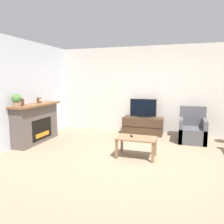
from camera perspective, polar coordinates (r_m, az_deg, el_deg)
name	(u,v)px	position (r m, az deg, el deg)	size (l,w,h in m)	color
ground_plane	(137,160)	(4.76, 6.49, -12.26)	(24.00, 24.00, 0.00)	#89755B
wall_back	(154,90)	(6.93, 10.80, 5.59)	(12.00, 0.06, 2.70)	beige
wall_left	(14,93)	(5.89, -24.17, 4.51)	(0.06, 12.00, 2.70)	silver
fireplace	(36,123)	(6.21, -19.27, -2.67)	(0.51, 1.60, 1.05)	#564C47
mantel_vase_left	(23,102)	(5.74, -22.32, 2.37)	(0.07, 0.07, 0.19)	#512D23
mantel_clock	(39,100)	(6.24, -18.52, 2.91)	(0.08, 0.11, 0.15)	brown
potted_plant	(16,100)	(5.58, -23.69, 2.98)	(0.23, 0.23, 0.31)	#936B4C
tv_stand	(143,126)	(6.81, 8.02, -3.59)	(1.21, 0.47, 0.53)	#422D1E
tv	(143,109)	(6.72, 8.11, 0.82)	(0.80, 0.18, 0.56)	black
armchair	(192,131)	(6.34, 20.22, -4.62)	(0.70, 0.76, 0.95)	#4C4C51
coffee_table	(136,141)	(4.79, 6.40, -7.41)	(0.85, 0.51, 0.44)	brown
remote	(131,136)	(4.84, 5.09, -6.27)	(0.09, 0.15, 0.02)	black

